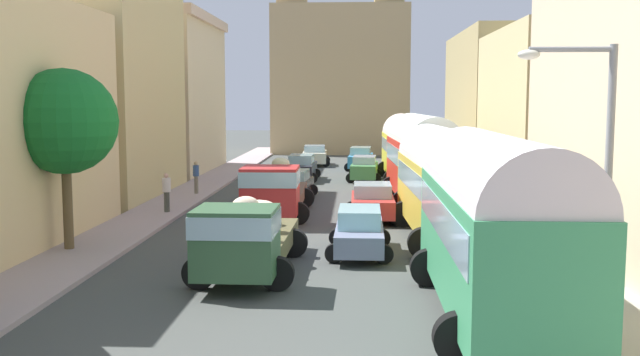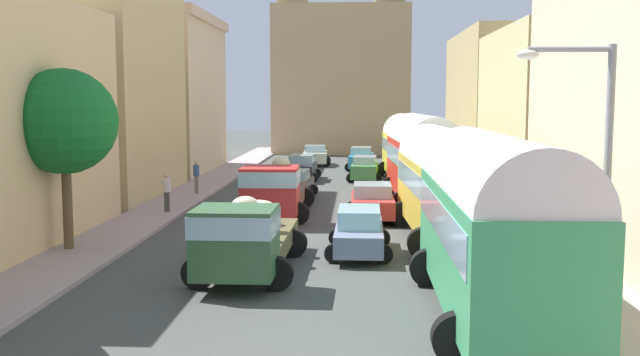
# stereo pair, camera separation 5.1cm
# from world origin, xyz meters

# --- Properties ---
(ground_plane) EXTENTS (154.00, 154.00, 0.00)m
(ground_plane) POSITION_xyz_m (0.00, 27.00, 0.00)
(ground_plane) COLOR #424543
(sidewalk_left) EXTENTS (2.50, 70.00, 0.14)m
(sidewalk_left) POSITION_xyz_m (-7.25, 27.00, 0.07)
(sidewalk_left) COLOR #A39192
(sidewalk_left) RESTS_ON ground
(sidewalk_right) EXTENTS (2.50, 70.00, 0.14)m
(sidewalk_right) POSITION_xyz_m (7.25, 27.00, 0.07)
(sidewalk_right) COLOR #AFAA96
(sidewalk_right) RESTS_ON ground
(building_left_2) EXTENTS (4.82, 10.91, 12.58)m
(building_left_2) POSITION_xyz_m (-10.69, 26.30, 6.32)
(building_left_2) COLOR tan
(building_left_2) RESTS_ON ground
(building_left_3) EXTENTS (6.00, 12.02, 10.64)m
(building_left_3) POSITION_xyz_m (-11.23, 38.58, 5.35)
(building_left_3) COLOR beige
(building_left_3) RESTS_ON ground
(building_right_2) EXTENTS (4.54, 11.92, 8.44)m
(building_right_2) POSITION_xyz_m (10.77, 26.39, 4.22)
(building_right_2) COLOR #CCBA85
(building_right_2) RESTS_ON ground
(building_right_3) EXTENTS (5.69, 14.86, 9.50)m
(building_right_3) POSITION_xyz_m (11.34, 40.04, 4.75)
(building_right_3) COLOR tan
(building_right_3) RESTS_ON ground
(distant_church) EXTENTS (12.46, 7.23, 21.64)m
(distant_church) POSITION_xyz_m (0.00, 57.16, 7.62)
(distant_church) COLOR tan
(distant_church) RESTS_ON ground
(parked_bus_0) EXTENTS (3.31, 9.15, 4.24)m
(parked_bus_0) POSITION_xyz_m (4.60, 6.50, 2.35)
(parked_bus_0) COLOR #3A9361
(parked_bus_0) RESTS_ON ground
(parked_bus_1) EXTENTS (3.48, 9.30, 4.00)m
(parked_bus_1) POSITION_xyz_m (4.60, 15.50, 2.22)
(parked_bus_1) COLOR gold
(parked_bus_1) RESTS_ON ground
(parked_bus_2) EXTENTS (3.63, 9.06, 4.27)m
(parked_bus_2) POSITION_xyz_m (4.60, 24.50, 2.36)
(parked_bus_2) COLOR red
(parked_bus_2) RESTS_ON ground
(parked_bus_3) EXTENTS (3.56, 9.27, 4.06)m
(parked_bus_3) POSITION_xyz_m (4.60, 33.50, 2.23)
(parked_bus_3) COLOR gold
(parked_bus_3) RESTS_ON ground
(cargo_truck_0) EXTENTS (3.06, 6.73, 2.28)m
(cargo_truck_0) POSITION_xyz_m (-1.58, 9.96, 1.18)
(cargo_truck_0) COLOR #2F5334
(cargo_truck_0) RESTS_ON ground
(cargo_truck_1) EXTENTS (3.17, 7.58, 2.34)m
(cargo_truck_1) POSITION_xyz_m (-1.95, 19.97, 1.24)
(cargo_truck_1) COLOR #AF2625
(cargo_truck_1) RESTS_ON ground
(car_0) EXTENTS (2.56, 3.83, 1.45)m
(car_0) POSITION_xyz_m (-1.76, 26.00, 0.74)
(car_0) COLOR black
(car_0) RESTS_ON ground
(car_1) EXTENTS (2.25, 4.33, 1.60)m
(car_1) POSITION_xyz_m (-1.88, 34.13, 0.80)
(car_1) COLOR #25262F
(car_1) RESTS_ON ground
(car_2) EXTENTS (2.42, 4.04, 1.52)m
(car_2) POSITION_xyz_m (-1.65, 44.11, 0.77)
(car_2) COLOR beige
(car_2) RESTS_ON ground
(car_3) EXTENTS (2.14, 4.13, 1.52)m
(car_3) POSITION_xyz_m (1.60, 13.16, 0.76)
(car_3) COLOR slate
(car_3) RESTS_ON ground
(car_4) EXTENTS (2.34, 3.77, 1.52)m
(car_4) POSITION_xyz_m (2.17, 19.79, 0.77)
(car_4) COLOR #BA2F2B
(car_4) RESTS_ON ground
(car_5) EXTENTS (2.27, 4.14, 1.53)m
(car_5) POSITION_xyz_m (2.00, 34.02, 0.78)
(car_5) COLOR #45894C
(car_5) RESTS_ON ground
(car_6) EXTENTS (2.33, 4.26, 1.63)m
(car_6) POSITION_xyz_m (1.82, 40.80, 0.81)
(car_6) COLOR #3387C3
(car_6) RESTS_ON ground
(pedestrian_1) EXTENTS (0.43, 0.43, 1.81)m
(pedestrian_1) POSITION_xyz_m (-6.79, 26.66, 1.05)
(pedestrian_1) COLOR #756C5C
(pedestrian_1) RESTS_ON ground
(pedestrian_2) EXTENTS (0.52, 0.52, 1.82)m
(pedestrian_2) POSITION_xyz_m (-6.71, 20.63, 1.04)
(pedestrian_2) COLOR #474A3F
(pedestrian_2) RESTS_ON ground
(streetlamp_near) EXTENTS (1.94, 0.28, 6.08)m
(streetlamp_near) POSITION_xyz_m (6.22, 4.85, 3.69)
(streetlamp_near) COLOR gray
(streetlamp_near) RESTS_ON ground
(roadside_tree_1) EXTENTS (3.41, 3.41, 6.00)m
(roadside_tree_1) POSITION_xyz_m (-7.90, 12.95, 4.28)
(roadside_tree_1) COLOR brown
(roadside_tree_1) RESTS_ON ground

